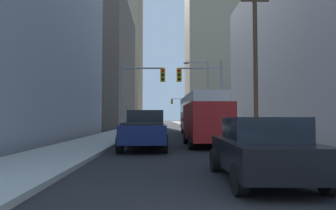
% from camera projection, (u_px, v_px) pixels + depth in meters
% --- Properties ---
extents(sidewalk_left, '(3.09, 160.00, 0.15)m').
position_uv_depth(sidewalk_left, '(139.00, 126.00, 52.52)').
color(sidewalk_left, '#9E9E99').
rests_on(sidewalk_left, ground).
extents(sidewalk_right, '(3.09, 160.00, 0.15)m').
position_uv_depth(sidewalk_right, '(194.00, 126.00, 52.71)').
color(sidewalk_right, '#9E9E99').
rests_on(sidewalk_right, ground).
extents(city_bus, '(2.68, 11.53, 3.40)m').
position_uv_depth(city_bus, '(200.00, 113.00, 25.99)').
color(city_bus, silver).
rests_on(city_bus, ground).
extents(pickup_truck_navy, '(2.20, 5.43, 1.90)m').
position_uv_depth(pickup_truck_navy, '(145.00, 130.00, 14.99)').
color(pickup_truck_navy, '#141E4C').
rests_on(pickup_truck_navy, ground).
extents(cargo_van_red, '(2.16, 5.24, 2.26)m').
position_uv_depth(cargo_van_red, '(206.00, 122.00, 16.27)').
color(cargo_van_red, maroon).
rests_on(cargo_van_red, ground).
extents(sedan_black, '(1.96, 4.27, 1.52)m').
position_uv_depth(sedan_black, '(261.00, 149.00, 7.25)').
color(sedan_black, black).
rests_on(sedan_black, ground).
extents(sedan_white, '(1.95, 4.24, 1.52)m').
position_uv_depth(sedan_white, '(149.00, 128.00, 21.76)').
color(sedan_white, white).
rests_on(sedan_white, ground).
extents(sedan_grey, '(1.95, 4.24, 1.52)m').
position_uv_depth(sedan_grey, '(153.00, 125.00, 32.57)').
color(sedan_grey, slate).
rests_on(sedan_grey, ground).
extents(traffic_signal_near_left, '(3.42, 0.44, 6.00)m').
position_uv_depth(traffic_signal_near_left, '(141.00, 86.00, 23.75)').
color(traffic_signal_near_left, gray).
rests_on(traffic_signal_near_left, ground).
extents(traffic_signal_near_right, '(3.58, 0.44, 6.00)m').
position_uv_depth(traffic_signal_near_right, '(202.00, 86.00, 23.85)').
color(traffic_signal_near_right, gray).
rests_on(traffic_signal_near_right, ground).
extents(traffic_signal_far_right, '(2.93, 0.44, 6.00)m').
position_uv_depth(traffic_signal_far_right, '(179.00, 106.00, 61.37)').
color(traffic_signal_far_right, gray).
rests_on(traffic_signal_far_right, ground).
extents(utility_pole_right, '(2.20, 0.28, 10.38)m').
position_uv_depth(utility_pole_right, '(255.00, 55.00, 19.29)').
color(utility_pole_right, brown).
rests_on(utility_pole_right, ground).
extents(street_lamp_right, '(2.59, 0.32, 7.50)m').
position_uv_depth(street_lamp_right, '(204.00, 89.00, 31.59)').
color(street_lamp_right, gray).
rests_on(street_lamp_right, ground).
extents(building_left_mid_office, '(25.55, 24.56, 21.55)m').
position_uv_depth(building_left_mid_office, '(57.00, 66.00, 54.23)').
color(building_left_mid_office, '#66564C').
rests_on(building_left_mid_office, ground).
extents(building_left_far_tower, '(14.71, 21.03, 60.92)m').
position_uv_depth(building_left_far_tower, '(117.00, 25.00, 94.75)').
color(building_left_far_tower, tan).
rests_on(building_left_far_tower, ground).
extents(building_right_far_highrise, '(22.58, 18.10, 66.06)m').
position_uv_depth(building_right_far_highrise, '(224.00, 14.00, 92.11)').
color(building_right_far_highrise, tan).
rests_on(building_right_far_highrise, ground).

